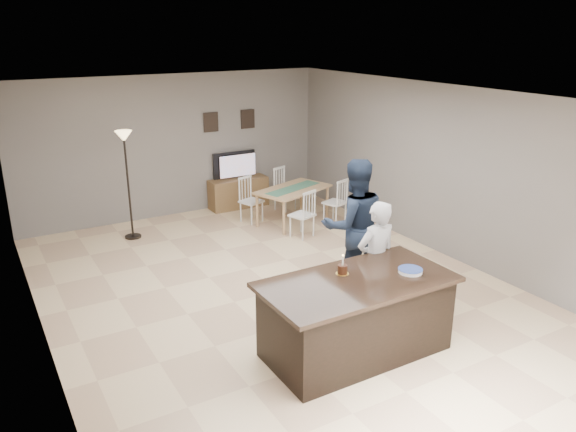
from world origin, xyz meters
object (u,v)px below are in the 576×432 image
man (354,226)px  floor_lamp (126,156)px  kitchen_island (356,316)px  tv_console (238,193)px  television (236,165)px  woman (376,261)px  dining_table (293,194)px  birthday_cake (342,269)px  plate_stack (410,271)px

man → floor_lamp: bearing=-43.7°
kitchen_island → tv_console: kitchen_island is taller
tv_console → floor_lamp: bearing=-164.6°
floor_lamp → television: bearing=16.9°
woman → man: bearing=-107.6°
man → woman: bearing=88.3°
tv_console → dining_table: 1.47m
woman → television: bearing=-95.9°
woman → tv_console: bearing=-96.0°
woman → dining_table: bearing=-105.3°
kitchen_island → television: television is taller
birthday_cake → dining_table: size_ratio=0.12×
dining_table → floor_lamp: (-2.85, 0.72, 0.91)m
woman → birthday_cake: size_ratio=6.65×
birthday_cake → man: bearing=48.6°
woman → floor_lamp: size_ratio=0.82×
television → dining_table: (0.48, -1.44, -0.32)m
tv_console → woman: 5.07m
plate_stack → dining_table: 4.48m
television → birthday_cake: (-1.25, -5.42, 0.09)m
dining_table → television: bearing=89.5°
birthday_cake → dining_table: birthday_cake is taller
man → dining_table: size_ratio=0.97×
kitchen_island → dining_table: bearing=68.2°
television → woman: 5.12m
television → plate_stack: (-0.57, -5.78, 0.06)m
plate_stack → floor_lamp: floor_lamp is taller
kitchen_island → floor_lamp: (-1.17, 4.92, 1.01)m
floor_lamp → kitchen_island: bearing=-76.7°
kitchen_island → television: 5.78m
tv_console → man: man is taller
woman → plate_stack: bearing=84.0°
tv_console → dining_table: (0.48, -1.37, 0.25)m
woman → dining_table: size_ratio=0.80×
man → plate_stack: 1.52m
kitchen_island → woman: bearing=38.1°
television → plate_stack: size_ratio=3.31×
woman → kitchen_island: bearing=37.8°
dining_table → floor_lamp: size_ratio=1.03×
dining_table → floor_lamp: bearing=146.9°
tv_console → plate_stack: (-0.57, -5.71, 0.62)m
kitchen_island → tv_console: 5.70m
man → dining_table: 2.97m
tv_console → man: 4.28m
man → birthday_cake: (-1.00, -1.13, 0.02)m
woman → floor_lamp: floor_lamp is taller
tv_console → man: bearing=-93.4°
tv_console → woman: (-0.50, -5.02, 0.47)m
woman → birthday_cake: (-0.75, -0.33, 0.18)m
tv_console → television: 0.57m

